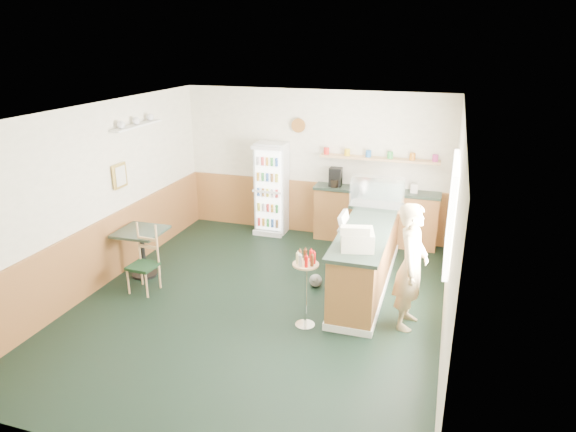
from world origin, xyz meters
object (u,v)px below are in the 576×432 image
at_px(shopkeeper, 411,266).
at_px(cafe_chair, 145,256).
at_px(display_case, 377,193).
at_px(drinks_fridge, 271,189).
at_px(condiment_stand, 306,278).
at_px(cafe_table, 142,244).
at_px(cash_register, 357,239).

bearing_deg(shopkeeper, cafe_chair, 98.92).
bearing_deg(shopkeeper, display_case, 29.00).
bearing_deg(shopkeeper, drinks_fridge, 53.36).
bearing_deg(drinks_fridge, shopkeeper, -43.38).
bearing_deg(condiment_stand, cafe_table, 166.69).
bearing_deg(condiment_stand, drinks_fridge, 116.60).
xyz_separation_m(display_case, cafe_chair, (-3.10, -1.86, -0.72)).
relative_size(cash_register, cafe_chair, 0.43).
xyz_separation_m(display_case, condiment_stand, (-0.56, -2.15, -0.55)).
bearing_deg(shopkeeper, condiment_stand, 115.76).
bearing_deg(condiment_stand, cafe_chair, 173.46).
height_order(cash_register, cafe_chair, cash_register).
relative_size(shopkeeper, cafe_chair, 1.66).
distance_m(cafe_table, cafe_chair, 0.48).
bearing_deg(shopkeeper, cash_register, 98.09).
distance_m(display_case, condiment_stand, 2.29).
bearing_deg(cafe_chair, condiment_stand, -3.19).
bearing_deg(cash_register, cafe_table, 162.47).
bearing_deg(display_case, cafe_chair, -149.12).
relative_size(display_case, cash_register, 1.92).
bearing_deg(cash_register, shopkeeper, -11.95).
bearing_deg(cafe_chair, cafe_table, 131.43).
height_order(shopkeeper, condiment_stand, shopkeeper).
distance_m(condiment_stand, cafe_table, 2.92).
relative_size(condiment_stand, cafe_chair, 1.03).
height_order(display_case, cash_register, display_case).
distance_m(shopkeeper, condiment_stand, 1.34).
xyz_separation_m(shopkeeper, cafe_table, (-4.10, 0.24, -0.30)).
relative_size(drinks_fridge, cafe_table, 2.28).
bearing_deg(condiment_stand, cash_register, 36.61).
distance_m(condiment_stand, cafe_chair, 2.56).
bearing_deg(drinks_fridge, condiment_stand, -63.40).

